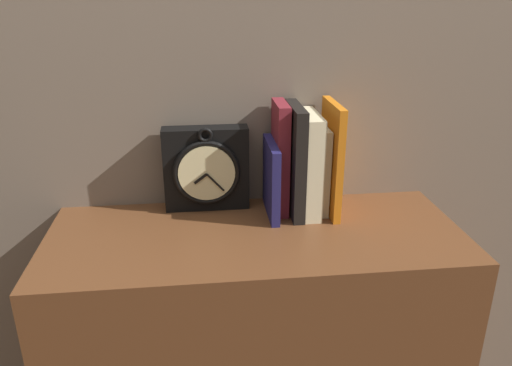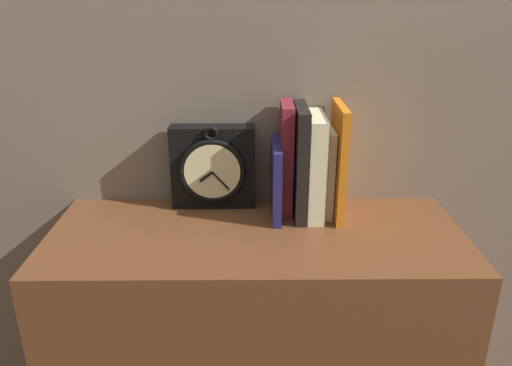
# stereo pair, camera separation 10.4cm
# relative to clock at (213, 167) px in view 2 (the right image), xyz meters

# --- Properties ---
(wall_back) EXTENTS (6.00, 0.05, 2.60)m
(wall_back) POSITION_rel_clock_xyz_m (0.10, 0.07, 0.25)
(wall_back) COLOR #756656
(wall_back) RESTS_ON ground_plane
(clock) EXTENTS (0.20, 0.07, 0.21)m
(clock) POSITION_rel_clock_xyz_m (0.00, 0.00, 0.00)
(clock) COLOR black
(clock) RESTS_ON bookshelf
(book_slot0_navy) EXTENTS (0.02, 0.16, 0.17)m
(book_slot0_navy) POSITION_rel_clock_xyz_m (0.15, -0.05, -0.01)
(book_slot0_navy) COLOR navy
(book_slot0_navy) RESTS_ON bookshelf
(book_slot1_maroon) EXTENTS (0.03, 0.11, 0.26)m
(book_slot1_maroon) POSITION_rel_clock_xyz_m (0.17, -0.03, 0.03)
(book_slot1_maroon) COLOR maroon
(book_slot1_maroon) RESTS_ON bookshelf
(book_slot2_black) EXTENTS (0.03, 0.15, 0.26)m
(book_slot2_black) POSITION_rel_clock_xyz_m (0.20, -0.04, 0.03)
(book_slot2_black) COLOR black
(book_slot2_black) RESTS_ON bookshelf
(book_slot3_cream) EXTENTS (0.04, 0.15, 0.24)m
(book_slot3_cream) POSITION_rel_clock_xyz_m (0.23, -0.04, 0.02)
(book_slot3_cream) COLOR beige
(book_slot3_cream) RESTS_ON bookshelf
(book_slot4_cream) EXTENTS (0.02, 0.12, 0.20)m
(book_slot4_cream) POSITION_rel_clock_xyz_m (0.27, -0.03, 0.00)
(book_slot4_cream) COLOR beige
(book_slot4_cream) RESTS_ON bookshelf
(book_slot5_orange) EXTENTS (0.02, 0.16, 0.26)m
(book_slot5_orange) POSITION_rel_clock_xyz_m (0.29, -0.05, 0.03)
(book_slot5_orange) COLOR orange
(book_slot5_orange) RESTS_ON bookshelf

